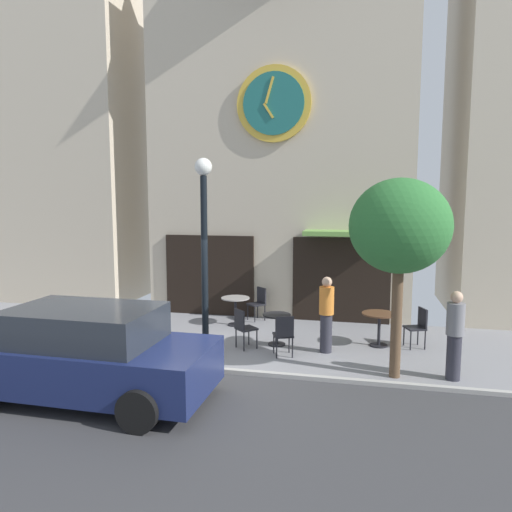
{
  "coord_description": "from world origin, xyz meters",
  "views": [
    {
      "loc": [
        3.1,
        -8.46,
        3.34
      ],
      "look_at": [
        0.69,
        2.22,
        2.02
      ],
      "focal_mm": 33.3,
      "sensor_mm": 36.0,
      "label": 1
    }
  ],
  "objects_px": {
    "cafe_chair_right_end": "(130,323)",
    "pedestrian_orange": "(326,314)",
    "cafe_chair_near_tree": "(418,324)",
    "street_lamp": "(204,258)",
    "cafe_table_near_door": "(235,305)",
    "pedestrian_grey": "(455,334)",
    "cafe_table_center": "(277,324)",
    "parked_car_navy": "(85,354)",
    "cafe_chair_facing_street": "(284,333)",
    "cafe_table_center_left": "(379,322)",
    "cafe_chair_under_awning": "(259,301)",
    "cafe_chair_outer": "(243,326)",
    "cafe_table_near_curb": "(142,312)",
    "street_tree": "(400,228)"
  },
  "relations": [
    {
      "from": "pedestrian_orange",
      "to": "pedestrian_grey",
      "type": "bearing_deg",
      "value": -24.03
    },
    {
      "from": "street_tree",
      "to": "pedestrian_grey",
      "type": "bearing_deg",
      "value": 5.42
    },
    {
      "from": "cafe_chair_under_awning",
      "to": "cafe_table_near_curb",
      "type": "bearing_deg",
      "value": -140.65
    },
    {
      "from": "cafe_chair_near_tree",
      "to": "cafe_chair_facing_street",
      "type": "relative_size",
      "value": 1.0
    },
    {
      "from": "cafe_table_center",
      "to": "parked_car_navy",
      "type": "height_order",
      "value": "parked_car_navy"
    },
    {
      "from": "cafe_table_center",
      "to": "pedestrian_orange",
      "type": "bearing_deg",
      "value": -13.36
    },
    {
      "from": "cafe_table_center",
      "to": "cafe_chair_under_awning",
      "type": "relative_size",
      "value": 0.8
    },
    {
      "from": "cafe_table_near_door",
      "to": "cafe_chair_right_end",
      "type": "relative_size",
      "value": 0.83
    },
    {
      "from": "cafe_chair_near_tree",
      "to": "cafe_chair_under_awning",
      "type": "bearing_deg",
      "value": 158.24
    },
    {
      "from": "street_lamp",
      "to": "parked_car_navy",
      "type": "distance_m",
      "value": 3.11
    },
    {
      "from": "cafe_table_near_curb",
      "to": "cafe_table_center",
      "type": "relative_size",
      "value": 1.09
    },
    {
      "from": "cafe_table_center",
      "to": "cafe_chair_outer",
      "type": "distance_m",
      "value": 0.81
    },
    {
      "from": "cafe_table_center",
      "to": "parked_car_navy",
      "type": "relative_size",
      "value": 0.17
    },
    {
      "from": "street_lamp",
      "to": "cafe_table_center_left",
      "type": "xyz_separation_m",
      "value": [
        3.64,
        1.51,
        -1.55
      ]
    },
    {
      "from": "cafe_table_center_left",
      "to": "cafe_table_near_door",
      "type": "bearing_deg",
      "value": 164.54
    },
    {
      "from": "street_lamp",
      "to": "cafe_chair_facing_street",
      "type": "relative_size",
      "value": 4.64
    },
    {
      "from": "cafe_table_center_left",
      "to": "pedestrian_grey",
      "type": "height_order",
      "value": "pedestrian_grey"
    },
    {
      "from": "street_lamp",
      "to": "cafe_chair_under_awning",
      "type": "xyz_separation_m",
      "value": [
        0.46,
        3.21,
        -1.59
      ]
    },
    {
      "from": "cafe_chair_facing_street",
      "to": "cafe_table_center",
      "type": "bearing_deg",
      "value": 110.41
    },
    {
      "from": "cafe_table_center_left",
      "to": "cafe_chair_outer",
      "type": "height_order",
      "value": "cafe_chair_outer"
    },
    {
      "from": "cafe_chair_right_end",
      "to": "pedestrian_orange",
      "type": "relative_size",
      "value": 0.54
    },
    {
      "from": "pedestrian_grey",
      "to": "street_lamp",
      "type": "bearing_deg",
      "value": 176.82
    },
    {
      "from": "cafe_chair_near_tree",
      "to": "cafe_chair_facing_street",
      "type": "distance_m",
      "value": 3.14
    },
    {
      "from": "pedestrian_grey",
      "to": "cafe_chair_near_tree",
      "type": "bearing_deg",
      "value": 102.85
    },
    {
      "from": "cafe_chair_outer",
      "to": "cafe_chair_facing_street",
      "type": "distance_m",
      "value": 1.04
    },
    {
      "from": "street_lamp",
      "to": "cafe_table_center",
      "type": "relative_size",
      "value": 5.82
    },
    {
      "from": "cafe_table_near_door",
      "to": "cafe_chair_near_tree",
      "type": "bearing_deg",
      "value": -11.54
    },
    {
      "from": "cafe_table_center_left",
      "to": "pedestrian_orange",
      "type": "bearing_deg",
      "value": -148.66
    },
    {
      "from": "cafe_table_center",
      "to": "pedestrian_grey",
      "type": "relative_size",
      "value": 0.43
    },
    {
      "from": "parked_car_navy",
      "to": "street_lamp",
      "type": "bearing_deg",
      "value": 63.02
    },
    {
      "from": "street_lamp",
      "to": "pedestrian_orange",
      "type": "xyz_separation_m",
      "value": [
        2.49,
        0.81,
        -1.26
      ]
    },
    {
      "from": "cafe_table_near_door",
      "to": "cafe_table_center",
      "type": "bearing_deg",
      "value": -46.37
    },
    {
      "from": "cafe_table_near_door",
      "to": "pedestrian_orange",
      "type": "relative_size",
      "value": 0.45
    },
    {
      "from": "street_tree",
      "to": "cafe_table_near_curb",
      "type": "bearing_deg",
      "value": 165.45
    },
    {
      "from": "cafe_chair_under_awning",
      "to": "cafe_chair_right_end",
      "type": "bearing_deg",
      "value": -129.39
    },
    {
      "from": "street_lamp",
      "to": "cafe_table_near_door",
      "type": "height_order",
      "value": "street_lamp"
    },
    {
      "from": "street_lamp",
      "to": "cafe_table_near_door",
      "type": "relative_size",
      "value": 5.57
    },
    {
      "from": "cafe_chair_near_tree",
      "to": "pedestrian_orange",
      "type": "height_order",
      "value": "pedestrian_orange"
    },
    {
      "from": "street_lamp",
      "to": "cafe_chair_facing_street",
      "type": "height_order",
      "value": "street_lamp"
    },
    {
      "from": "cafe_table_center_left",
      "to": "cafe_chair_near_tree",
      "type": "height_order",
      "value": "cafe_chair_near_tree"
    },
    {
      "from": "cafe_table_center_left",
      "to": "street_tree",
      "type": "bearing_deg",
      "value": -82.89
    },
    {
      "from": "street_tree",
      "to": "cafe_table_center_left",
      "type": "bearing_deg",
      "value": 97.11
    },
    {
      "from": "street_lamp",
      "to": "cafe_table_near_curb",
      "type": "distance_m",
      "value": 2.81
    },
    {
      "from": "street_tree",
      "to": "cafe_table_center",
      "type": "xyz_separation_m",
      "value": [
        -2.52,
        1.45,
        -2.34
      ]
    },
    {
      "from": "cafe_chair_facing_street",
      "to": "parked_car_navy",
      "type": "distance_m",
      "value": 4.03
    },
    {
      "from": "pedestrian_grey",
      "to": "pedestrian_orange",
      "type": "distance_m",
      "value": 2.66
    },
    {
      "from": "cafe_chair_facing_street",
      "to": "cafe_chair_under_awning",
      "type": "xyz_separation_m",
      "value": [
        -1.19,
        2.92,
        0.0
      ]
    },
    {
      "from": "cafe_chair_outer",
      "to": "street_lamp",
      "type": "bearing_deg",
      "value": -136.3
    },
    {
      "from": "street_tree",
      "to": "cafe_table_center",
      "type": "distance_m",
      "value": 3.73
    },
    {
      "from": "street_lamp",
      "to": "cafe_table_near_curb",
      "type": "xyz_separation_m",
      "value": [
        -2.04,
        1.16,
        -1.55
      ]
    }
  ]
}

